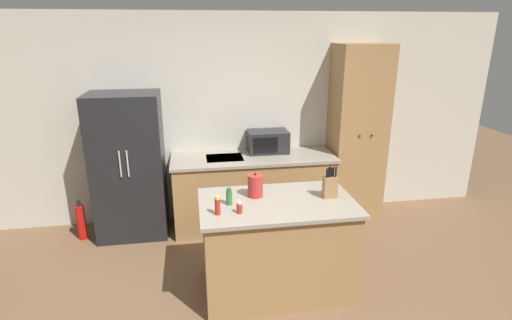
# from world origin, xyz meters

# --- Properties ---
(wall_back) EXTENTS (7.20, 0.06, 2.60)m
(wall_back) POSITION_xyz_m (0.00, 2.33, 1.30)
(wall_back) COLOR beige
(wall_back) RESTS_ON ground_plane
(refrigerator) EXTENTS (0.80, 0.65, 1.72)m
(refrigerator) POSITION_xyz_m (-1.17, 1.99, 0.86)
(refrigerator) COLOR black
(refrigerator) RESTS_ON ground_plane
(back_counter) EXTENTS (2.00, 0.70, 0.91)m
(back_counter) POSITION_xyz_m (0.31, 1.97, 0.46)
(back_counter) COLOR #9E7547
(back_counter) RESTS_ON ground_plane
(pantry_cabinet) EXTENTS (0.65, 0.53, 2.23)m
(pantry_cabinet) POSITION_xyz_m (1.67, 2.05, 1.12)
(pantry_cabinet) COLOR #9E7547
(pantry_cabinet) RESTS_ON ground_plane
(kitchen_island) EXTENTS (1.41, 0.85, 0.91)m
(kitchen_island) POSITION_xyz_m (0.32, 0.60, 0.46)
(kitchen_island) COLOR #9E7547
(kitchen_island) RESTS_ON ground_plane
(microwave) EXTENTS (0.50, 0.33, 0.27)m
(microwave) POSITION_xyz_m (0.52, 2.12, 1.05)
(microwave) COLOR #232326
(microwave) RESTS_ON back_counter
(knife_block) EXTENTS (0.13, 0.08, 0.30)m
(knife_block) POSITION_xyz_m (0.81, 0.61, 1.02)
(knife_block) COLOR #9E7547
(knife_block) RESTS_ON kitchen_island
(spice_bottle_tall_dark) EXTENTS (0.05, 0.05, 0.10)m
(spice_bottle_tall_dark) POSITION_xyz_m (-0.05, 0.42, 0.96)
(spice_bottle_tall_dark) COLOR #B2281E
(spice_bottle_tall_dark) RESTS_ON kitchen_island
(spice_bottle_short_red) EXTENTS (0.05, 0.05, 0.17)m
(spice_bottle_short_red) POSITION_xyz_m (-0.23, 0.42, 0.99)
(spice_bottle_short_red) COLOR #B2281E
(spice_bottle_short_red) RESTS_ON kitchen_island
(spice_bottle_amber_oil) EXTENTS (0.05, 0.05, 0.16)m
(spice_bottle_amber_oil) POSITION_xyz_m (-0.12, 0.60, 0.99)
(spice_bottle_amber_oil) COLOR #337033
(spice_bottle_amber_oil) RESTS_ON kitchen_island
(kettle) EXTENTS (0.14, 0.14, 0.23)m
(kettle) POSITION_xyz_m (0.14, 0.75, 1.02)
(kettle) COLOR #B72D28
(kettle) RESTS_ON kitchen_island
(fire_extinguisher) EXTENTS (0.10, 0.10, 0.50)m
(fire_extinguisher) POSITION_xyz_m (-1.77, 1.91, 0.22)
(fire_extinguisher) COLOR red
(fire_extinguisher) RESTS_ON ground_plane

